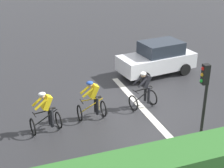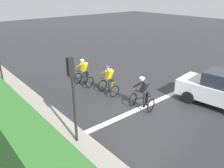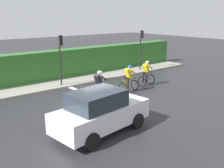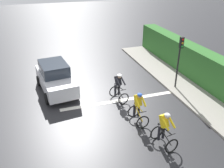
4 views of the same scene
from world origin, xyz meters
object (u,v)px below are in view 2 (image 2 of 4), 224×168
at_px(cyclist_mid, 143,94).
at_px(car_white, 223,90).
at_px(traffic_light_near_crossing, 73,89).
at_px(cyclist_lead, 84,73).
at_px(cyclist_second, 109,81).

distance_m(cyclist_mid, car_white, 3.98).
xyz_separation_m(cyclist_mid, traffic_light_near_crossing, (-3.86, -0.19, 1.43)).
height_order(car_white, traffic_light_near_crossing, traffic_light_near_crossing).
height_order(cyclist_lead, cyclist_second, same).
relative_size(cyclist_lead, cyclist_mid, 1.00).
distance_m(cyclist_second, traffic_light_near_crossing, 4.71).
height_order(cyclist_second, cyclist_mid, same).
relative_size(cyclist_second, cyclist_mid, 1.00).
xyz_separation_m(car_white, traffic_light_near_crossing, (-7.12, 2.09, 1.35)).
height_order(cyclist_mid, traffic_light_near_crossing, traffic_light_near_crossing).
relative_size(cyclist_lead, cyclist_second, 1.00).
distance_m(cyclist_lead, cyclist_mid, 4.32).
relative_size(cyclist_second, car_white, 0.39).
bearing_deg(car_white, cyclist_lead, 120.05).
distance_m(car_white, traffic_light_near_crossing, 7.55).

